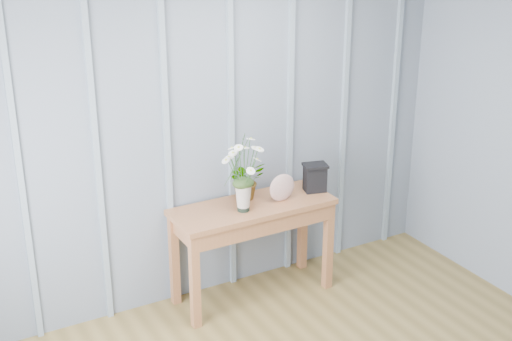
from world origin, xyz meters
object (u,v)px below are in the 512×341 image
felt_disc_vessel (282,187)px  carved_box (315,177)px  sideboard (253,219)px  daisy_vase (243,165)px

felt_disc_vessel → carved_box: 0.31m
sideboard → felt_disc_vessel: bearing=-12.0°
sideboard → daisy_vase: bearing=-150.1°
sideboard → felt_disc_vessel: felt_disc_vessel is taller
felt_disc_vessel → carved_box: bearing=6.7°
carved_box → felt_disc_vessel: bearing=-173.3°
felt_disc_vessel → carved_box: (0.31, 0.04, 0.01)m
daisy_vase → sideboard: bearing=29.9°
daisy_vase → carved_box: daisy_vase is taller
carved_box → daisy_vase: bearing=-175.2°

